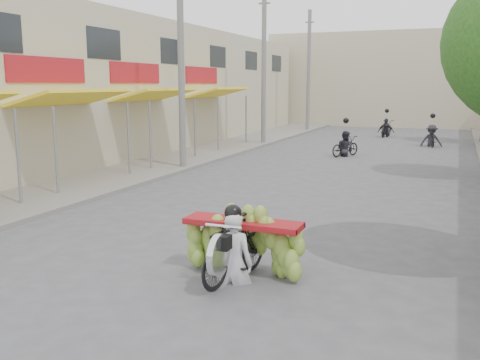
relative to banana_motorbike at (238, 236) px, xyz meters
name	(u,v)px	position (x,y,z in m)	size (l,w,h in m)	color
ground	(118,322)	(-0.86, -2.15, -0.72)	(120.00, 120.00, 0.00)	#555459
sidewalk_left	(183,156)	(-7.86, 12.85, -0.66)	(4.00, 60.00, 0.12)	gray
shophouse_row_left	(72,88)	(-12.84, 11.82, 2.28)	(9.77, 40.00, 6.00)	#C0B798
far_building	(403,80)	(-0.86, 35.85, 2.78)	(20.00, 6.00, 7.00)	#C0B798
utility_pole_mid	(181,60)	(-6.26, 9.85, 3.31)	(0.60, 0.24, 8.00)	slate
utility_pole_far	(264,67)	(-6.26, 18.85, 3.31)	(0.60, 0.24, 8.00)	slate
utility_pole_back	(309,71)	(-6.26, 27.85, 3.31)	(0.60, 0.24, 8.00)	slate
banana_motorbike	(238,236)	(0.00, 0.00, 0.00)	(2.20, 1.94, 2.16)	black
bg_motorbike_a	(345,139)	(-1.34, 15.84, 0.03)	(1.27, 1.67, 1.95)	black
bg_motorbike_b	(432,130)	(2.04, 21.20, 0.12)	(1.14, 1.82, 1.95)	black
bg_motorbike_c	(386,124)	(-0.76, 25.60, 0.06)	(1.04, 1.84, 1.95)	black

